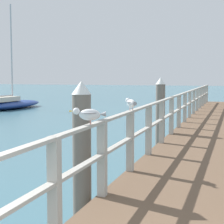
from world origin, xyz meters
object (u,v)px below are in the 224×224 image
(seagull_foreground, at_px, (89,114))
(seagull_background, at_px, (131,103))
(boat_1, at_px, (9,104))
(dock_piling_far, at_px, (160,113))
(dock_piling_near, at_px, (82,153))

(seagull_foreground, distance_m, seagull_background, 2.12)
(seagull_foreground, bearing_deg, boat_1, 22.31)
(dock_piling_far, distance_m, seagull_background, 4.96)
(seagull_foreground, height_order, boat_1, boat_1)
(seagull_foreground, bearing_deg, dock_piling_far, -9.24)
(seagull_background, bearing_deg, dock_piling_far, 60.47)
(dock_piling_far, bearing_deg, seagull_foreground, -86.97)
(seagull_foreground, height_order, seagull_background, same)
(boat_1, bearing_deg, seagull_background, -46.55)
(dock_piling_near, xyz_separation_m, seagull_foreground, (0.37, -0.67, 0.66))
(dock_piling_near, bearing_deg, seagull_foreground, -60.94)
(seagull_background, height_order, boat_1, boat_1)
(dock_piling_far, relative_size, seagull_foreground, 4.58)
(seagull_background, bearing_deg, seagull_foreground, -124.01)
(dock_piling_far, relative_size, boat_1, 0.32)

